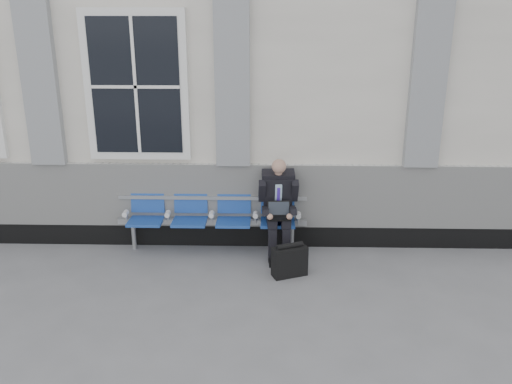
{
  "coord_description": "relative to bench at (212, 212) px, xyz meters",
  "views": [
    {
      "loc": [
        2.09,
        -5.92,
        3.44
      ],
      "look_at": [
        1.92,
        0.9,
        1.0
      ],
      "focal_mm": 40.0,
      "sensor_mm": 36.0,
      "label": 1
    }
  ],
  "objects": [
    {
      "name": "station_building",
      "position": [
        -1.32,
        2.15,
        1.67
      ],
      "size": [
        14.4,
        4.4,
        4.49
      ],
      "color": "silver",
      "rests_on": "ground"
    },
    {
      "name": "businessman",
      "position": [
        0.91,
        -0.13,
        0.19
      ],
      "size": [
        0.54,
        0.73,
        1.35
      ],
      "color": "black",
      "rests_on": "ground"
    },
    {
      "name": "bench",
      "position": [
        0.0,
        0.0,
        0.0
      ],
      "size": [
        2.6,
        0.47,
        0.91
      ],
      "color": "#9EA0A3",
      "rests_on": "ground"
    },
    {
      "name": "briefcase",
      "position": [
        1.05,
        -0.76,
        -0.35
      ],
      "size": [
        0.47,
        0.33,
        0.45
      ],
      "color": "black",
      "rests_on": "ground"
    },
    {
      "name": "ground",
      "position": [
        -1.3,
        -1.32,
        -0.55
      ],
      "size": [
        70.0,
        70.0,
        0.0
      ],
      "primitive_type": "plane",
      "color": "slate",
      "rests_on": "ground"
    }
  ]
}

